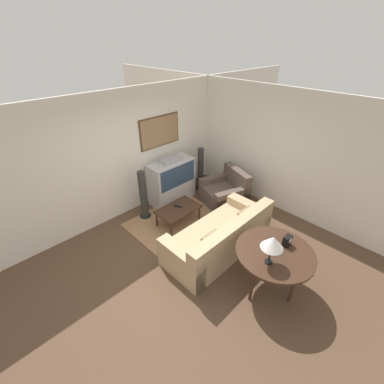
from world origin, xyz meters
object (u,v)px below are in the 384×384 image
(speaker_tower_left, at_px, (143,196))
(couch, at_px, (220,238))
(console_table, at_px, (275,255))
(mantel_clock, at_px, (287,241))
(coffee_table, at_px, (178,210))
(speaker_tower_right, at_px, (201,170))
(table_lamp, at_px, (273,243))
(armchair, at_px, (225,193))
(tv, at_px, (172,181))

(speaker_tower_left, bearing_deg, couch, -77.91)
(console_table, height_order, mantel_clock, mantel_clock)
(coffee_table, relative_size, speaker_tower_right, 0.80)
(table_lamp, distance_m, speaker_tower_left, 3.08)
(coffee_table, xyz_separation_m, table_lamp, (-0.32, -2.31, 0.81))
(armchair, bearing_deg, couch, -34.83)
(tv, distance_m, armchair, 1.32)
(couch, height_order, coffee_table, couch)
(mantel_clock, relative_size, speaker_tower_right, 0.15)
(console_table, bearing_deg, armchair, 55.99)
(couch, xyz_separation_m, console_table, (-0.08, -1.12, 0.42))
(tv, height_order, couch, tv)
(tv, distance_m, speaker_tower_right, 0.90)
(armchair, xyz_separation_m, coffee_table, (-1.35, 0.18, 0.07))
(couch, distance_m, console_table, 1.19)
(console_table, height_order, speaker_tower_right, speaker_tower_right)
(couch, bearing_deg, mantel_clock, 98.28)
(mantel_clock, bearing_deg, table_lamp, 179.90)
(coffee_table, bearing_deg, speaker_tower_left, 118.53)
(couch, distance_m, table_lamp, 1.47)
(armchair, height_order, speaker_tower_right, speaker_tower_right)
(armchair, relative_size, speaker_tower_left, 1.02)
(couch, bearing_deg, coffee_table, -89.53)
(console_table, xyz_separation_m, speaker_tower_right, (1.47, 2.98, -0.17))
(console_table, distance_m, mantel_clock, 0.30)
(tv, distance_m, speaker_tower_left, 0.90)
(tv, bearing_deg, speaker_tower_left, -173.96)
(mantel_clock, bearing_deg, console_table, 171.54)
(speaker_tower_right, bearing_deg, console_table, -116.25)
(tv, bearing_deg, mantel_clock, -95.89)
(couch, relative_size, speaker_tower_right, 1.88)
(speaker_tower_left, bearing_deg, speaker_tower_right, 0.00)
(tv, distance_m, mantel_clock, 3.15)
(speaker_tower_right, bearing_deg, coffee_table, -153.42)
(coffee_table, height_order, mantel_clock, mantel_clock)
(armchair, height_order, coffee_table, armchair)
(couch, bearing_deg, tv, -104.54)
(armchair, distance_m, coffee_table, 1.36)
(speaker_tower_left, bearing_deg, tv, 6.04)
(console_table, relative_size, speaker_tower_left, 1.03)
(tv, height_order, table_lamp, table_lamp)
(coffee_table, height_order, console_table, console_table)
(tv, relative_size, couch, 0.53)
(tv, relative_size, speaker_tower_left, 0.99)
(couch, xyz_separation_m, mantel_clock, (0.17, -1.15, 0.57))
(coffee_table, height_order, table_lamp, table_lamp)
(couch, xyz_separation_m, coffee_table, (-0.02, 1.16, 0.05))
(armchair, relative_size, table_lamp, 2.47)
(mantel_clock, height_order, speaker_tower_right, speaker_tower_right)
(armchair, xyz_separation_m, mantel_clock, (-1.16, -2.13, 0.59))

